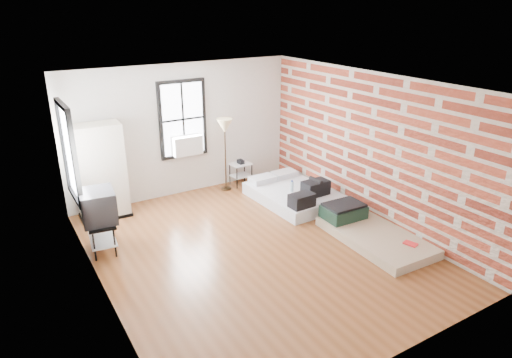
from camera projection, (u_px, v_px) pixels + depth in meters
ground at (256, 249)px, 7.77m from camera, size 6.00×6.00×0.00m
room_shell at (257, 144)px, 7.54m from camera, size 5.02×6.02×2.80m
mattress_main at (294, 194)px, 9.60m from camera, size 1.47×1.95×0.61m
mattress_bare at (367, 230)px, 8.13m from camera, size 1.15×2.09×0.44m
wardrobe at (100, 172)px, 8.65m from camera, size 0.96×0.58×1.86m
side_table at (241, 168)px, 10.39m from camera, size 0.48×0.39×0.60m
floor_lamp at (225, 130)px, 9.77m from camera, size 0.35×0.35×1.62m
tv_stand at (99, 208)px, 7.48m from camera, size 0.61×0.81×1.08m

